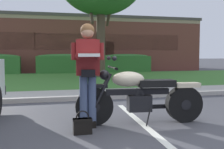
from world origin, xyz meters
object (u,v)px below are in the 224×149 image
object	(u,v)px
handbag	(83,125)
hedge_center_left	(63,63)
brick_building	(36,45)
motorcycle	(145,96)
hedge_center_right	(126,63)
rider_person	(88,66)

from	to	relation	value
handbag	hedge_center_left	size ratio (longest dim) A/B	0.11
handbag	brick_building	distance (m)	18.78
motorcycle	brick_building	xyz separation A→B (m)	(-2.16, 18.28, 1.49)
hedge_center_left	hedge_center_right	distance (m)	4.18
hedge_center_right	brick_building	world-z (taller)	brick_building
motorcycle	brick_building	world-z (taller)	brick_building
motorcycle	hedge_center_left	distance (m)	12.99
hedge_center_left	handbag	bearing A→B (deg)	-92.88
rider_person	hedge_center_left	size ratio (longest dim) A/B	0.53
rider_person	handbag	xyz separation A→B (m)	(-0.15, -0.39, -0.86)
hedge_center_right	motorcycle	bearing A→B (deg)	-105.91
handbag	brick_building	bearing A→B (deg)	93.09
rider_person	brick_building	bearing A→B (deg)	93.63
hedge_center_left	rider_person	bearing A→B (deg)	-92.31
handbag	brick_building	size ratio (longest dim) A/B	0.01
motorcycle	hedge_center_right	world-z (taller)	hedge_center_right
hedge_center_left	hedge_center_right	bearing A→B (deg)	0.00
rider_person	handbag	bearing A→B (deg)	-110.93
handbag	hedge_center_left	bearing A→B (deg)	87.12
hedge_center_left	hedge_center_right	size ratio (longest dim) A/B	1.02
hedge_center_left	hedge_center_right	xyz separation A→B (m)	(4.18, 0.00, -0.00)
handbag	hedge_center_right	distance (m)	14.22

